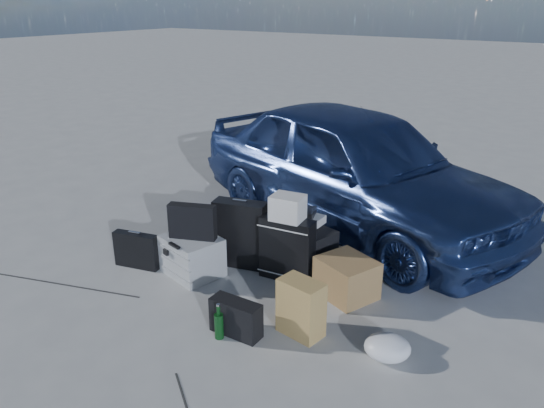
# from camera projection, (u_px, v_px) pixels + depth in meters

# --- Properties ---
(ground) EXTENTS (60.00, 60.00, 0.00)m
(ground) POSITION_uv_depth(u_px,v_px,m) (220.00, 310.00, 4.13)
(ground) COLOR #A6A5A1
(ground) RESTS_ON ground
(car) EXTENTS (4.03, 2.55, 1.28)m
(car) POSITION_uv_depth(u_px,v_px,m) (354.00, 167.00, 5.47)
(car) COLOR #354E90
(car) RESTS_ON ground
(pelican_case) EXTENTS (0.55, 0.49, 0.35)m
(pelican_case) POSITION_uv_depth(u_px,v_px,m) (192.00, 256.00, 4.62)
(pelican_case) COLOR gray
(pelican_case) RESTS_ON ground
(laptop_bag) EXTENTS (0.41, 0.25, 0.30)m
(laptop_bag) POSITION_uv_depth(u_px,v_px,m) (192.00, 222.00, 4.50)
(laptop_bag) COLOR black
(laptop_bag) RESTS_ON pelican_case
(briefcase) EXTENTS (0.43, 0.19, 0.33)m
(briefcase) POSITION_uv_depth(u_px,v_px,m) (136.00, 250.00, 4.74)
(briefcase) COLOR black
(briefcase) RESTS_ON ground
(suitcase_left) EXTENTS (0.50, 0.29, 0.61)m
(suitcase_left) POSITION_uv_depth(u_px,v_px,m) (240.00, 234.00, 4.72)
(suitcase_left) COLOR black
(suitcase_left) RESTS_ON ground
(suitcase_right) EXTENTS (0.48, 0.22, 0.55)m
(suitcase_right) POSITION_uv_depth(u_px,v_px,m) (287.00, 249.00, 4.51)
(suitcase_right) COLOR black
(suitcase_right) RESTS_ON ground
(white_carton) EXTENTS (0.29, 0.25, 0.21)m
(white_carton) POSITION_uv_depth(u_px,v_px,m) (288.00, 208.00, 4.36)
(white_carton) COLOR beige
(white_carton) RESTS_ON suitcase_right
(duffel_bag) EXTENTS (0.78, 0.47, 0.36)m
(duffel_bag) POSITION_uv_depth(u_px,v_px,m) (297.00, 242.00, 4.85)
(duffel_bag) COLOR black
(duffel_bag) RESTS_ON ground
(flat_box_white) EXTENTS (0.42, 0.32, 0.07)m
(flat_box_white) POSITION_uv_depth(u_px,v_px,m) (298.00, 220.00, 4.78)
(flat_box_white) COLOR beige
(flat_box_white) RESTS_ON duffel_bag
(flat_box_black) EXTENTS (0.35, 0.30, 0.06)m
(flat_box_black) POSITION_uv_depth(u_px,v_px,m) (298.00, 212.00, 4.77)
(flat_box_black) COLOR black
(flat_box_black) RESTS_ON flat_box_white
(kraft_bag) EXTENTS (0.34, 0.24, 0.42)m
(kraft_bag) POSITION_uv_depth(u_px,v_px,m) (301.00, 308.00, 3.77)
(kraft_bag) COLOR #AC844B
(kraft_bag) RESTS_ON ground
(cardboard_box) EXTENTS (0.53, 0.50, 0.32)m
(cardboard_box) POSITION_uv_depth(u_px,v_px,m) (347.00, 278.00, 4.28)
(cardboard_box) COLOR olive
(cardboard_box) RESTS_ON ground
(plastic_bag) EXTENTS (0.39, 0.37, 0.17)m
(plastic_bag) POSITION_uv_depth(u_px,v_px,m) (387.00, 347.00, 3.55)
(plastic_bag) COLOR silver
(plastic_bag) RESTS_ON ground
(messenger_bag) EXTENTS (0.39, 0.16, 0.27)m
(messenger_bag) POSITION_uv_depth(u_px,v_px,m) (236.00, 318.00, 3.79)
(messenger_bag) COLOR black
(messenger_bag) RESTS_ON ground
(green_bottle) EXTENTS (0.08, 0.08, 0.26)m
(green_bottle) POSITION_uv_depth(u_px,v_px,m) (219.00, 322.00, 3.75)
(green_bottle) COLOR black
(green_bottle) RESTS_ON ground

